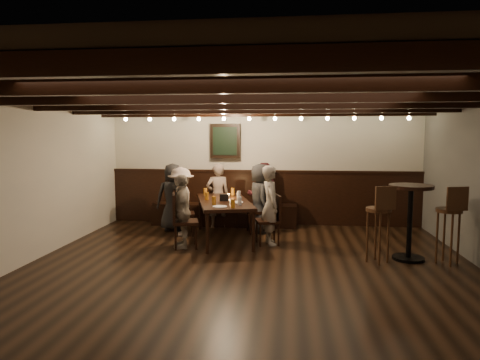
# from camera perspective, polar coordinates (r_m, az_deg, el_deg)

# --- Properties ---
(room) EXTENTS (7.00, 7.00, 7.00)m
(room) POSITION_cam_1_polar(r_m,az_deg,el_deg) (7.78, 0.50, 0.11)
(room) COLOR black
(room) RESTS_ON ground
(dining_table) EXTENTS (1.33, 2.05, 0.71)m
(dining_table) POSITION_cam_1_polar(r_m,az_deg,el_deg) (7.66, -2.16, -3.17)
(dining_table) COLOR black
(dining_table) RESTS_ON floor
(chair_left_near) EXTENTS (0.48, 0.48, 0.85)m
(chair_left_near) POSITION_cam_1_polar(r_m,az_deg,el_deg) (8.12, -7.58, -5.50)
(chair_left_near) COLOR black
(chair_left_near) RESTS_ON floor
(chair_left_far) EXTENTS (0.51, 0.51, 0.91)m
(chair_left_far) POSITION_cam_1_polar(r_m,az_deg,el_deg) (7.24, -7.43, -6.76)
(chair_left_far) COLOR black
(chair_left_far) RESTS_ON floor
(chair_right_near) EXTENTS (0.49, 0.49, 0.87)m
(chair_right_near) POSITION_cam_1_polar(r_m,az_deg,el_deg) (8.28, 2.44, -5.18)
(chair_right_near) COLOR black
(chair_right_near) RESTS_ON floor
(chair_right_far) EXTENTS (0.48, 0.48, 0.85)m
(chair_right_far) POSITION_cam_1_polar(r_m,az_deg,el_deg) (7.42, 3.82, -6.56)
(chair_right_far) COLOR black
(chair_right_far) RESTS_ON floor
(person_bench_left) EXTENTS (0.74, 0.58, 1.33)m
(person_bench_left) POSITION_cam_1_polar(r_m,az_deg,el_deg) (8.50, -8.92, -2.25)
(person_bench_left) COLOR #242527
(person_bench_left) RESTS_ON floor
(person_bench_centre) EXTENTS (0.54, 0.43, 1.30)m
(person_bench_centre) POSITION_cam_1_polar(r_m,az_deg,el_deg) (8.69, -2.98, -2.09)
(person_bench_centre) COLOR gray
(person_bench_centre) RESTS_ON floor
(person_bench_right) EXTENTS (0.75, 0.65, 1.32)m
(person_bench_right) POSITION_cam_1_polar(r_m,az_deg,el_deg) (8.68, 3.05, -2.03)
(person_bench_right) COLOR #4F1B22
(person_bench_right) RESTS_ON floor
(person_left_near) EXTENTS (0.68, 0.93, 1.28)m
(person_left_near) POSITION_cam_1_polar(r_m,az_deg,el_deg) (8.06, -7.85, -2.84)
(person_left_near) COLOR #BBA89E
(person_left_near) RESTS_ON floor
(person_left_far) EXTENTS (0.48, 0.78, 1.23)m
(person_left_far) POSITION_cam_1_polar(r_m,az_deg,el_deg) (7.17, -7.71, -4.14)
(person_left_far) COLOR #9E937E
(person_left_far) RESTS_ON floor
(person_right_near) EXTENTS (0.58, 0.74, 1.33)m
(person_right_near) POSITION_cam_1_polar(r_m,az_deg,el_deg) (8.22, 2.67, -2.46)
(person_right_near) COLOR #292A2C
(person_right_near) RESTS_ON floor
(person_right_far) EXTENTS (0.45, 0.57, 1.36)m
(person_right_far) POSITION_cam_1_polar(r_m,az_deg,el_deg) (7.35, 4.08, -3.35)
(person_right_far) COLOR #9F9787
(person_right_far) RESTS_ON floor
(pint_a) EXTENTS (0.07, 0.07, 0.14)m
(pint_a) POSITION_cam_1_polar(r_m,az_deg,el_deg) (8.31, -4.65, -1.57)
(pint_a) COLOR #BF7219
(pint_a) RESTS_ON dining_table
(pint_b) EXTENTS (0.07, 0.07, 0.14)m
(pint_b) POSITION_cam_1_polar(r_m,az_deg,el_deg) (8.31, -0.98, -1.55)
(pint_b) COLOR #BF7219
(pint_b) RESTS_ON dining_table
(pint_c) EXTENTS (0.07, 0.07, 0.14)m
(pint_c) POSITION_cam_1_polar(r_m,az_deg,el_deg) (7.71, -4.47, -2.16)
(pint_c) COLOR #BF7219
(pint_c) RESTS_ON dining_table
(pint_d) EXTENTS (0.07, 0.07, 0.14)m
(pint_d) POSITION_cam_1_polar(r_m,az_deg,el_deg) (7.88, -0.17, -1.96)
(pint_d) COLOR silver
(pint_d) RESTS_ON dining_table
(pint_e) EXTENTS (0.07, 0.07, 0.14)m
(pint_e) POSITION_cam_1_polar(r_m,az_deg,el_deg) (7.18, -3.49, -2.76)
(pint_e) COLOR #BF7219
(pint_e) RESTS_ON dining_table
(pint_f) EXTENTS (0.07, 0.07, 0.14)m
(pint_f) POSITION_cam_1_polar(r_m,az_deg,el_deg) (7.13, -0.05, -2.81)
(pint_f) COLOR silver
(pint_f) RESTS_ON dining_table
(pint_g) EXTENTS (0.07, 0.07, 0.14)m
(pint_g) POSITION_cam_1_polar(r_m,az_deg,el_deg) (6.86, -0.96, -3.15)
(pint_g) COLOR #BF7219
(pint_g) RESTS_ON dining_table
(plate_near) EXTENTS (0.24, 0.24, 0.01)m
(plate_near) POSITION_cam_1_polar(r_m,az_deg,el_deg) (6.95, -2.71, -3.57)
(plate_near) COLOR white
(plate_near) RESTS_ON dining_table
(plate_far) EXTENTS (0.24, 0.24, 0.01)m
(plate_far) POSITION_cam_1_polar(r_m,az_deg,el_deg) (7.38, -0.50, -3.00)
(plate_far) COLOR white
(plate_far) RESTS_ON dining_table
(condiment_caddy) EXTENTS (0.15, 0.10, 0.12)m
(condiment_caddy) POSITION_cam_1_polar(r_m,az_deg,el_deg) (7.59, -2.12, -2.34)
(condiment_caddy) COLOR black
(condiment_caddy) RESTS_ON dining_table
(candle) EXTENTS (0.05, 0.05, 0.05)m
(candle) POSITION_cam_1_polar(r_m,az_deg,el_deg) (7.96, -1.56, -2.21)
(candle) COLOR beige
(candle) RESTS_ON dining_table
(high_top_table) EXTENTS (0.64, 0.64, 1.14)m
(high_top_table) POSITION_cam_1_polar(r_m,az_deg,el_deg) (6.89, 21.74, -3.84)
(high_top_table) COLOR black
(high_top_table) RESTS_ON floor
(bar_stool_left) EXTENTS (0.40, 0.41, 1.15)m
(bar_stool_left) POSITION_cam_1_polar(r_m,az_deg,el_deg) (6.63, 17.92, -6.86)
(bar_stool_left) COLOR #392412
(bar_stool_left) RESTS_ON floor
(bar_stool_right) EXTENTS (0.38, 0.40, 1.15)m
(bar_stool_right) POSITION_cam_1_polar(r_m,az_deg,el_deg) (6.95, 26.00, -6.60)
(bar_stool_right) COLOR #392412
(bar_stool_right) RESTS_ON floor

